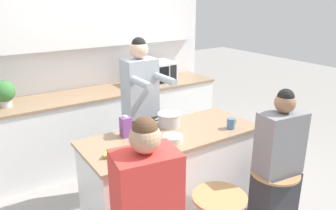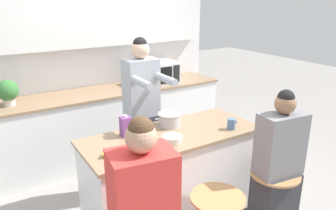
# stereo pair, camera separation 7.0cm
# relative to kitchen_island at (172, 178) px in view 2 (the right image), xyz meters

# --- Properties ---
(wall_back) EXTENTS (3.39, 0.22, 2.70)m
(wall_back) POSITION_rel_kitchen_island_xyz_m (0.00, 1.86, 1.08)
(wall_back) COLOR white
(wall_back) RESTS_ON ground_plane
(back_counter) EXTENTS (3.15, 0.63, 0.92)m
(back_counter) POSITION_rel_kitchen_island_xyz_m (0.00, 1.56, 0.00)
(back_counter) COLOR white
(back_counter) RESTS_ON ground_plane
(kitchen_island) EXTENTS (1.61, 0.66, 0.91)m
(kitchen_island) POSITION_rel_kitchen_island_xyz_m (0.00, 0.00, 0.00)
(kitchen_island) COLOR black
(kitchen_island) RESTS_ON ground_plane
(bar_stool_rightmost) EXTENTS (0.42, 0.42, 0.63)m
(bar_stool_rightmost) POSITION_rel_kitchen_island_xyz_m (0.64, -0.64, -0.09)
(bar_stool_rightmost) COLOR tan
(bar_stool_rightmost) RESTS_ON ground_plane
(person_cooking) EXTENTS (0.33, 0.54, 1.69)m
(person_cooking) POSITION_rel_kitchen_island_xyz_m (0.00, 0.57, 0.39)
(person_cooking) COLOR #383842
(person_cooking) RESTS_ON ground_plane
(person_seated_near) EXTENTS (0.41, 0.31, 1.37)m
(person_seated_near) POSITION_rel_kitchen_island_xyz_m (0.66, -0.64, 0.16)
(person_seated_near) COLOR #333338
(person_seated_near) RESTS_ON ground_plane
(cooking_pot) EXTENTS (0.31, 0.22, 0.13)m
(cooking_pot) POSITION_rel_kitchen_island_xyz_m (0.08, 0.17, 0.51)
(cooking_pot) COLOR #B7BABC
(cooking_pot) RESTS_ON kitchen_island
(fruit_bowl) EXTENTS (0.17, 0.17, 0.06)m
(fruit_bowl) POSITION_rel_kitchen_island_xyz_m (-0.09, -0.14, 0.48)
(fruit_bowl) COLOR silver
(fruit_bowl) RESTS_ON kitchen_island
(coffee_cup_near) EXTENTS (0.11, 0.07, 0.10)m
(coffee_cup_near) POSITION_rel_kitchen_island_xyz_m (0.52, -0.19, 0.50)
(coffee_cup_near) COLOR #4C7099
(coffee_cup_near) RESTS_ON kitchen_island
(banana_bunch) EXTENTS (0.16, 0.11, 0.05)m
(banana_bunch) POSITION_rel_kitchen_island_xyz_m (-0.64, -0.09, 0.47)
(banana_bunch) COLOR yellow
(banana_bunch) RESTS_ON kitchen_island
(juice_carton) EXTENTS (0.08, 0.08, 0.19)m
(juice_carton) POSITION_rel_kitchen_island_xyz_m (-0.36, 0.18, 0.54)
(juice_carton) COLOR #7A428E
(juice_carton) RESTS_ON kitchen_island
(microwave) EXTENTS (0.54, 0.37, 0.29)m
(microwave) POSITION_rel_kitchen_island_xyz_m (0.73, 1.52, 0.61)
(microwave) COLOR white
(microwave) RESTS_ON back_counter
(potted_plant) EXTENTS (0.23, 0.23, 0.29)m
(potted_plant) POSITION_rel_kitchen_island_xyz_m (-1.12, 1.56, 0.62)
(potted_plant) COLOR beige
(potted_plant) RESTS_ON back_counter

